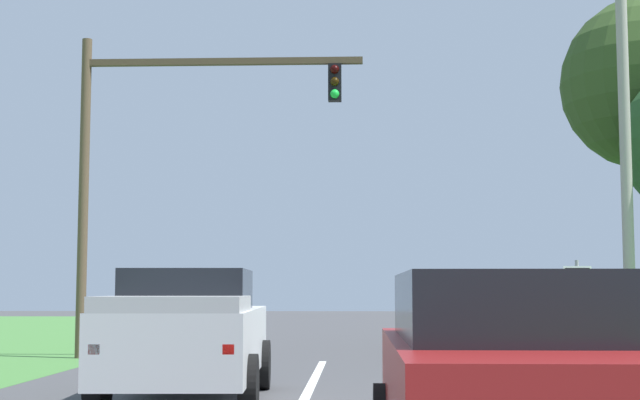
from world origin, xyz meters
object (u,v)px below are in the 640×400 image
(pickup_truck_lead, at_px, (190,333))
(traffic_light, at_px, (155,147))
(keep_moving_sign, at_px, (578,298))
(utility_pole_right, at_px, (626,165))
(red_suv_near, at_px, (504,373))
(crossing_suv_far, at_px, (526,316))

(pickup_truck_lead, distance_m, traffic_light, 9.92)
(keep_moving_sign, relative_size, utility_pole_right, 0.24)
(red_suv_near, relative_size, pickup_truck_lead, 0.90)
(red_suv_near, height_order, traffic_light, traffic_light)
(keep_moving_sign, height_order, utility_pole_right, utility_pole_right)
(red_suv_near, xyz_separation_m, utility_pole_right, (5.44, 15.49, 3.75))
(traffic_light, xyz_separation_m, crossing_suv_far, (9.14, 1.70, -4.12))
(crossing_suv_far, bearing_deg, traffic_light, -169.46)
(keep_moving_sign, distance_m, crossing_suv_far, 3.79)
(keep_moving_sign, bearing_deg, crossing_suv_far, 97.07)
(pickup_truck_lead, xyz_separation_m, traffic_light, (-2.45, 8.70, 4.09))
(red_suv_near, xyz_separation_m, crossing_suv_far, (3.05, 16.32, 0.02))
(traffic_light, bearing_deg, red_suv_near, -67.37)
(pickup_truck_lead, bearing_deg, red_suv_near, -58.39)
(pickup_truck_lead, relative_size, crossing_suv_far, 1.25)
(red_suv_near, distance_m, crossing_suv_far, 16.60)
(traffic_light, xyz_separation_m, utility_pole_right, (11.53, 0.87, -0.40))
(traffic_light, relative_size, utility_pole_right, 0.83)
(traffic_light, distance_m, keep_moving_sign, 10.47)
(red_suv_near, distance_m, pickup_truck_lead, 6.95)
(utility_pole_right, bearing_deg, keep_moving_sign, -123.72)
(pickup_truck_lead, height_order, keep_moving_sign, keep_moving_sign)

